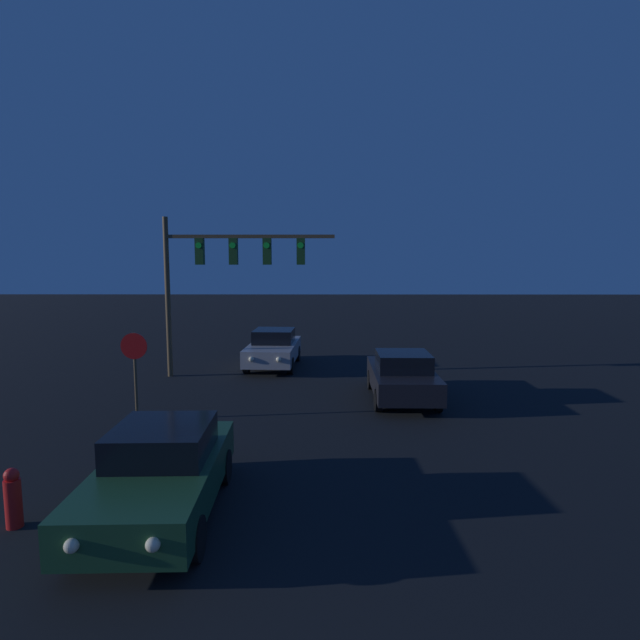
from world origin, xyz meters
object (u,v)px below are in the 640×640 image
object	(u,v)px
car_near	(161,472)
stop_sign	(135,360)
traffic_signal_mast	(223,264)
car_mid	(402,376)
car_far	(273,348)
fire_hydrant	(13,498)

from	to	relation	value
car_near	stop_sign	xyz separation A→B (m)	(-2.18, 4.79, 0.84)
traffic_signal_mast	car_mid	bearing A→B (deg)	-27.45
car_far	fire_hydrant	xyz separation A→B (m)	(-2.80, -11.65, -0.25)
stop_sign	car_far	bearing A→B (deg)	66.28
car_mid	car_near	bearing A→B (deg)	-125.22
fire_hydrant	stop_sign	bearing A→B (deg)	90.59
car_mid	stop_sign	distance (m)	7.35
fire_hydrant	car_mid	bearing A→B (deg)	45.32
car_mid	car_far	distance (m)	6.21
car_mid	traffic_signal_mast	world-z (taller)	traffic_signal_mast
car_mid	fire_hydrant	size ratio (longest dim) A/B	4.26
stop_sign	fire_hydrant	world-z (taller)	stop_sign
car_near	car_mid	bearing A→B (deg)	-127.76
car_far	stop_sign	world-z (taller)	stop_sign
car_near	stop_sign	world-z (taller)	stop_sign
car_mid	fire_hydrant	world-z (taller)	car_mid
car_far	traffic_signal_mast	xyz separation A→B (m)	(-1.54, -1.60, 3.20)
car_near	traffic_signal_mast	xyz separation A→B (m)	(-0.87, 9.68, 3.20)
car_mid	car_far	world-z (taller)	same
car_mid	traffic_signal_mast	bearing A→B (deg)	153.32
car_mid	traffic_signal_mast	xyz separation A→B (m)	(-5.74, 2.98, 3.20)
car_far	traffic_signal_mast	world-z (taller)	traffic_signal_mast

